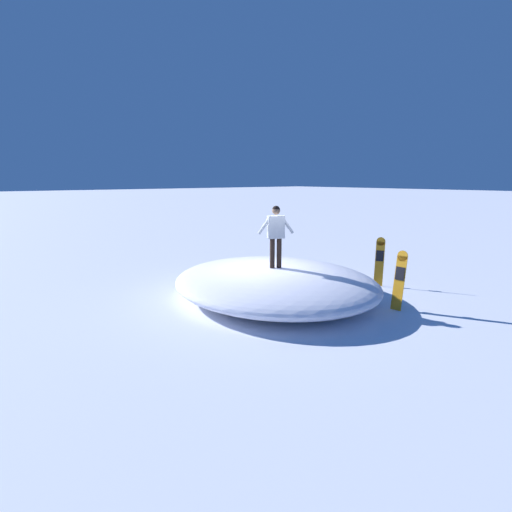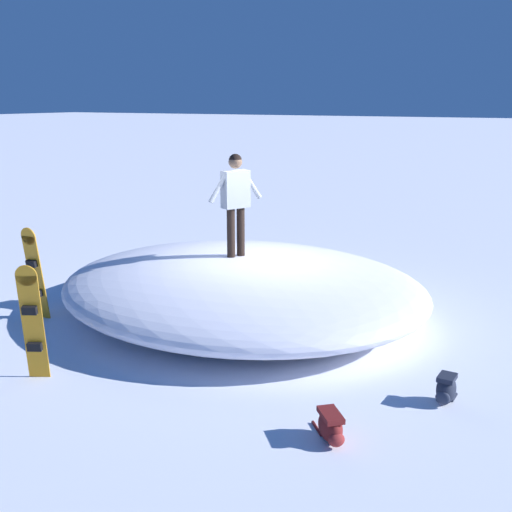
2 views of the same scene
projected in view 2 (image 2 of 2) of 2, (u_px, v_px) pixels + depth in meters
ground at (260, 310)px, 11.27m from camera, size 240.00×240.00×0.00m
snow_mound at (242, 286)px, 10.98m from camera, size 6.45×7.16×0.98m
snowboarder_standing at (236, 195)px, 10.81m from camera, size 0.97×0.57×1.78m
snowboard_primary_upright at (35, 272)px, 10.58m from camera, size 0.25×0.31×1.61m
snowboard_secondary_upright at (32, 321)px, 8.26m from camera, size 0.30×0.34×1.61m
backpack_near at (446, 389)px, 7.77m from camera, size 0.49×0.25×0.37m
backpack_far at (331, 426)px, 6.92m from camera, size 0.62×0.57×0.34m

